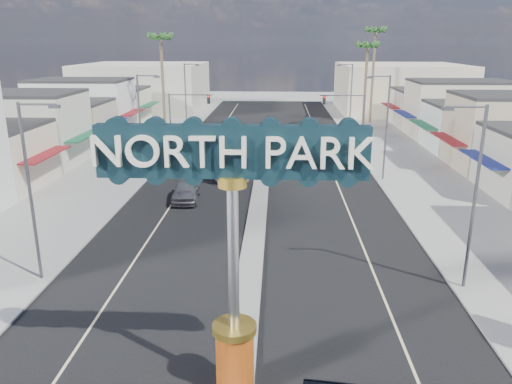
# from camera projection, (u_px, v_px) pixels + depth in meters

# --- Properties ---
(ground) EXTENTS (160.00, 160.00, 0.00)m
(ground) POSITION_uv_depth(u_px,v_px,m) (262.00, 179.00, 44.16)
(ground) COLOR gray
(ground) RESTS_ON ground
(road) EXTENTS (20.00, 120.00, 0.01)m
(road) POSITION_uv_depth(u_px,v_px,m) (262.00, 179.00, 44.16)
(road) COLOR black
(road) RESTS_ON ground
(median_island) EXTENTS (1.30, 30.00, 0.16)m
(median_island) POSITION_uv_depth(u_px,v_px,m) (253.00, 250.00, 28.84)
(median_island) COLOR gray
(median_island) RESTS_ON ground
(sidewalk_left) EXTENTS (8.00, 120.00, 0.12)m
(sidewalk_left) POSITION_uv_depth(u_px,v_px,m) (106.00, 176.00, 44.74)
(sidewalk_left) COLOR gray
(sidewalk_left) RESTS_ON ground
(sidewalk_right) EXTENTS (8.00, 120.00, 0.12)m
(sidewalk_right) POSITION_uv_depth(u_px,v_px,m) (422.00, 180.00, 43.55)
(sidewalk_right) COLOR gray
(sidewalk_right) RESTS_ON ground
(storefront_row_left) EXTENTS (12.00, 42.00, 6.00)m
(storefront_row_left) POSITION_uv_depth(u_px,v_px,m) (55.00, 121.00, 56.74)
(storefront_row_left) COLOR beige
(storefront_row_left) RESTS_ON ground
(storefront_row_right) EXTENTS (12.00, 42.00, 6.00)m
(storefront_row_right) POSITION_uv_depth(u_px,v_px,m) (484.00, 124.00, 54.71)
(storefront_row_right) COLOR #B7B29E
(storefront_row_right) RESTS_ON ground
(backdrop_far_left) EXTENTS (20.00, 20.00, 8.00)m
(backdrop_far_left) POSITION_uv_depth(u_px,v_px,m) (145.00, 87.00, 86.97)
(backdrop_far_left) COLOR #B7B29E
(backdrop_far_left) RESTS_ON ground
(backdrop_far_right) EXTENTS (20.00, 20.00, 8.00)m
(backdrop_far_right) POSITION_uv_depth(u_px,v_px,m) (399.00, 88.00, 85.10)
(backdrop_far_right) COLOR beige
(backdrop_far_right) RESTS_ON ground
(gateway_sign) EXTENTS (8.20, 1.50, 9.15)m
(gateway_sign) POSITION_uv_depth(u_px,v_px,m) (233.00, 232.00, 15.65)
(gateway_sign) COLOR #B0410D
(gateway_sign) RESTS_ON median_island
(traffic_signal_left) EXTENTS (5.09, 0.45, 6.00)m
(traffic_signal_left) POSITION_uv_depth(u_px,v_px,m) (185.00, 109.00, 56.70)
(traffic_signal_left) COLOR #47474C
(traffic_signal_left) RESTS_ON ground
(traffic_signal_right) EXTENTS (5.09, 0.45, 6.00)m
(traffic_signal_right) POSITION_uv_depth(u_px,v_px,m) (348.00, 110.00, 55.92)
(traffic_signal_right) COLOR #47474C
(traffic_signal_right) RESTS_ON ground
(streetlight_l_near) EXTENTS (2.03, 0.22, 9.00)m
(streetlight_l_near) POSITION_uv_depth(u_px,v_px,m) (32.00, 184.00, 24.02)
(streetlight_l_near) COLOR #47474C
(streetlight_l_near) RESTS_ON ground
(streetlight_l_mid) EXTENTS (2.03, 0.22, 9.00)m
(streetlight_l_mid) POSITION_uv_depth(u_px,v_px,m) (142.00, 121.00, 43.14)
(streetlight_l_mid) COLOR #47474C
(streetlight_l_mid) RESTS_ON ground
(streetlight_l_far) EXTENTS (2.03, 0.22, 9.00)m
(streetlight_l_far) POSITION_uv_depth(u_px,v_px,m) (187.00, 95.00, 64.18)
(streetlight_l_far) COLOR #47474C
(streetlight_l_far) RESTS_ON ground
(streetlight_r_near) EXTENTS (2.03, 0.22, 9.00)m
(streetlight_r_near) POSITION_uv_depth(u_px,v_px,m) (472.00, 190.00, 23.13)
(streetlight_r_near) COLOR #47474C
(streetlight_r_near) RESTS_ON ground
(streetlight_r_mid) EXTENTS (2.03, 0.22, 9.00)m
(streetlight_r_mid) POSITION_uv_depth(u_px,v_px,m) (385.00, 123.00, 42.25)
(streetlight_r_mid) COLOR #47474C
(streetlight_r_mid) RESTS_ON ground
(streetlight_r_far) EXTENTS (2.03, 0.22, 9.00)m
(streetlight_r_far) POSITION_uv_depth(u_px,v_px,m) (350.00, 96.00, 63.29)
(streetlight_r_far) COLOR #47474C
(streetlight_r_far) RESTS_ON ground
(palm_left_far) EXTENTS (2.60, 2.60, 13.10)m
(palm_left_far) POSITION_uv_depth(u_px,v_px,m) (161.00, 43.00, 60.51)
(palm_left_far) COLOR brown
(palm_left_far) RESTS_ON ground
(palm_right_mid) EXTENTS (2.60, 2.60, 12.10)m
(palm_right_mid) POSITION_uv_depth(u_px,v_px,m) (368.00, 50.00, 65.40)
(palm_right_mid) COLOR brown
(palm_right_mid) RESTS_ON ground
(palm_right_far) EXTENTS (2.60, 2.60, 14.10)m
(palm_right_far) POSITION_uv_depth(u_px,v_px,m) (375.00, 36.00, 70.54)
(palm_right_far) COLOR brown
(palm_right_far) RESTS_ON ground
(car_parked_left) EXTENTS (2.27, 4.87, 1.61)m
(car_parked_left) POSITION_uv_depth(u_px,v_px,m) (186.00, 190.00, 38.03)
(car_parked_left) COLOR slate
(car_parked_left) RESTS_ON ground
(city_bus) EXTENTS (3.70, 12.10, 3.32)m
(city_bus) POSITION_uv_depth(u_px,v_px,m) (242.00, 152.00, 47.13)
(city_bus) COLOR white
(city_bus) RESTS_ON ground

